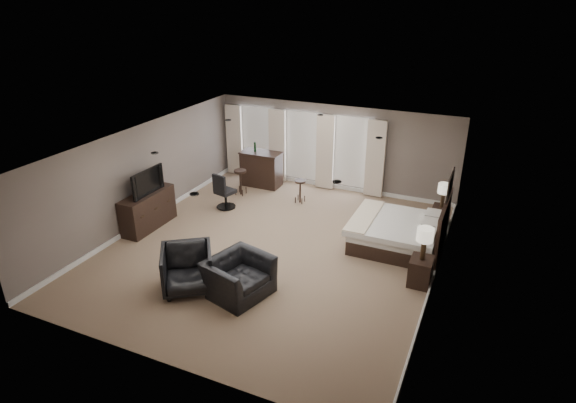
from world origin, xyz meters
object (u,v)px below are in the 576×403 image
at_px(lamp_near, 424,244).
at_px(dresser, 148,210).
at_px(armchair_far, 187,267).
at_px(tv, 146,191).
at_px(lamp_far, 443,195).
at_px(nightstand_near, 420,271).
at_px(bar_stool_left, 241,182).
at_px(nightstand_far, 440,217).
at_px(desk_chair, 225,191).
at_px(bar_stool_right, 300,191).
at_px(armchair_near, 238,271).
at_px(bar_counter, 261,169).
at_px(bed, 395,220).

height_order(lamp_near, dresser, lamp_near).
bearing_deg(armchair_far, tv, 107.98).
distance_m(lamp_far, dresser, 7.58).
distance_m(nightstand_near, bar_stool_left, 6.41).
relative_size(nightstand_far, tv, 0.50).
bearing_deg(nightstand_near, dresser, -178.54).
relative_size(nightstand_far, desk_chair, 0.55).
xyz_separation_m(nightstand_near, lamp_near, (0.00, -0.00, 0.65)).
bearing_deg(bar_stool_right, nightstand_near, -36.20).
bearing_deg(armchair_near, desk_chair, 50.10).
xyz_separation_m(nightstand_far, armchair_near, (-3.30, -4.77, 0.25)).
distance_m(armchair_near, desk_chair, 4.29).
bearing_deg(armchair_near, dresser, 80.81).
relative_size(nightstand_near, bar_stool_left, 0.77).
relative_size(bar_stool_right, desk_chair, 0.66).
height_order(nightstand_far, lamp_far, lamp_far).
bearing_deg(bar_counter, dresser, -109.67).
bearing_deg(tv, lamp_near, -88.54).
xyz_separation_m(nightstand_far, dresser, (-6.92, -3.08, 0.19)).
bearing_deg(bar_stool_left, lamp_far, 1.91).
relative_size(bed, nightstand_near, 3.47).
xyz_separation_m(bed, nightstand_near, (0.89, -1.45, -0.36)).
distance_m(armchair_near, armchair_far, 1.08).
relative_size(nightstand_near, lamp_far, 0.94).
xyz_separation_m(dresser, armchair_near, (3.62, -1.69, 0.06)).
height_order(bar_stool_right, desk_chair, desk_chair).
relative_size(lamp_far, dresser, 0.39).
bearing_deg(desk_chair, bar_stool_right, -131.89).
distance_m(bed, nightstand_near, 1.74).
xyz_separation_m(nightstand_far, lamp_far, (0.00, 0.00, 0.61)).
relative_size(armchair_far, desk_chair, 0.98).
relative_size(nightstand_near, tv, 0.53).
bearing_deg(lamp_near, desk_chair, 163.62).
bearing_deg(tv, lamp_far, -66.03).
bearing_deg(nightstand_far, lamp_far, 0.00).
distance_m(dresser, armchair_near, 4.00).
bearing_deg(dresser, bar_counter, 70.33).
height_order(nightstand_near, bar_stool_left, bar_stool_left).
distance_m(nightstand_near, bar_counter, 6.64).
distance_m(bed, lamp_far, 1.72).
xyz_separation_m(lamp_far, dresser, (-6.92, -3.08, -0.42)).
bearing_deg(desk_chair, bed, -168.67).
height_order(bed, desk_chair, bed).
distance_m(nightstand_near, armchair_near, 3.80).
xyz_separation_m(bed, armchair_near, (-2.41, -3.32, -0.12)).
bearing_deg(armchair_near, tv, 80.81).
bearing_deg(lamp_far, desk_chair, -167.95).
bearing_deg(armchair_near, bar_counter, 38.25).
distance_m(nightstand_near, lamp_near, 0.65).
bearing_deg(tv, dresser, 0.00).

